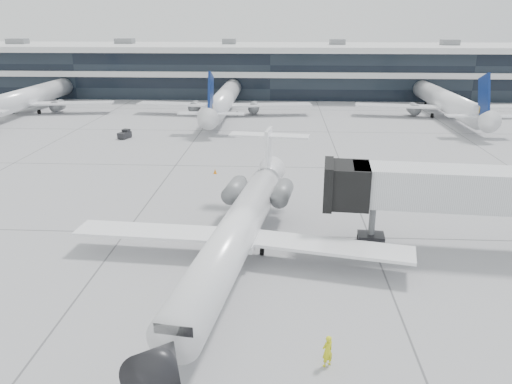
{
  "coord_description": "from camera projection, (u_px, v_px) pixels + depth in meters",
  "views": [
    {
      "loc": [
        2.79,
        -37.18,
        16.64
      ],
      "look_at": [
        0.62,
        3.27,
        2.6
      ],
      "focal_mm": 35.0,
      "sensor_mm": 36.0,
      "label": 1
    }
  ],
  "objects": [
    {
      "name": "bg_jet_center",
      "position": [
        225.0,
        114.0,
        92.97
      ],
      "size": [
        32.0,
        40.0,
        9.6
      ],
      "primitive_type": null,
      "color": "white",
      "rests_on": "ground"
    },
    {
      "name": "jet_bridge",
      "position": [
        478.0,
        190.0,
        36.62
      ],
      "size": [
        20.43,
        5.69,
        6.55
      ],
      "rotation": [
        0.0,
        0.0,
        -0.09
      ],
      "color": "silver",
      "rests_on": "ground"
    },
    {
      "name": "regional_jet",
      "position": [
        238.0,
        229.0,
        35.65
      ],
      "size": [
        24.76,
        30.89,
        7.14
      ],
      "rotation": [
        0.0,
        0.0,
        -0.14
      ],
      "color": "white",
      "rests_on": "ground"
    },
    {
      "name": "traffic_cone",
      "position": [
        215.0,
        171.0,
        56.8
      ],
      "size": [
        0.44,
        0.44,
        0.58
      ],
      "rotation": [
        0.0,
        0.0,
        -0.12
      ],
      "color": "orange",
      "rests_on": "ground"
    },
    {
      "name": "ramp_worker",
      "position": [
        327.0,
        351.0,
        25.05
      ],
      "size": [
        0.77,
        0.71,
        1.76
      ],
      "primitive_type": "imported",
      "rotation": [
        0.0,
        0.0,
        3.73
      ],
      "color": "yellow",
      "rests_on": "ground"
    },
    {
      "name": "terminal",
      "position": [
        271.0,
        72.0,
        116.4
      ],
      "size": [
        170.0,
        22.0,
        10.0
      ],
      "primitive_type": "cube",
      "color": "black",
      "rests_on": "ground"
    },
    {
      "name": "far_tug",
      "position": [
        125.0,
        134.0,
        73.63
      ],
      "size": [
        1.77,
        2.3,
        1.29
      ],
      "rotation": [
        0.0,
        0.0,
        -0.32
      ],
      "color": "black",
      "rests_on": "ground"
    },
    {
      "name": "bg_jet_right",
      "position": [
        443.0,
        116.0,
        90.95
      ],
      "size": [
        32.0,
        40.0,
        9.6
      ],
      "primitive_type": null,
      "color": "white",
      "rests_on": "ground"
    },
    {
      "name": "ground",
      "position": [
        246.0,
        235.0,
        40.67
      ],
      "size": [
        220.0,
        220.0,
        0.0
      ],
      "primitive_type": "plane",
      "color": "gray",
      "rests_on": "ground"
    },
    {
      "name": "bg_jet_left",
      "position": [
        31.0,
        112.0,
        94.84
      ],
      "size": [
        32.0,
        40.0,
        9.6
      ],
      "primitive_type": null,
      "color": "white",
      "rests_on": "ground"
    }
  ]
}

